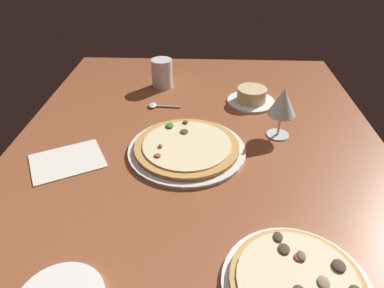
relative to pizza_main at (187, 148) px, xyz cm
name	(u,v)px	position (x,y,z in cm)	size (l,w,h in cm)	color
dining_table	(197,160)	(1.39, 3.02, -3.18)	(150.00, 110.00, 4.00)	brown
pizza_main	(187,148)	(0.00, 0.00, 0.00)	(33.50, 33.50, 3.29)	silver
pizza_side	(297,284)	(42.47, 22.40, 0.04)	(27.38, 27.38, 3.36)	white
ramekin_on_saucer	(251,97)	(-31.12, 21.18, 1.12)	(16.88, 16.88, 5.52)	white
wine_glass_far	(283,103)	(-9.68, 27.28, 9.82)	(8.21, 8.21, 15.55)	silver
water_glass	(162,75)	(-43.35, -11.88, 3.72)	(7.94, 7.94, 10.81)	silver
paper_menu	(67,161)	(6.30, -32.51, -1.03)	(14.77, 18.89, 0.30)	silver
spoon	(157,106)	(-26.40, -12.00, -0.73)	(4.16, 11.49, 1.00)	silver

